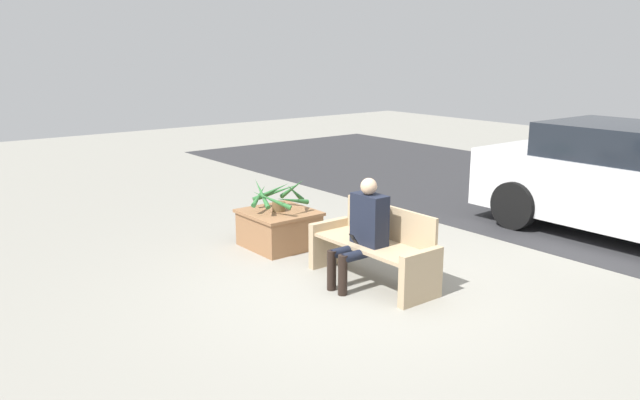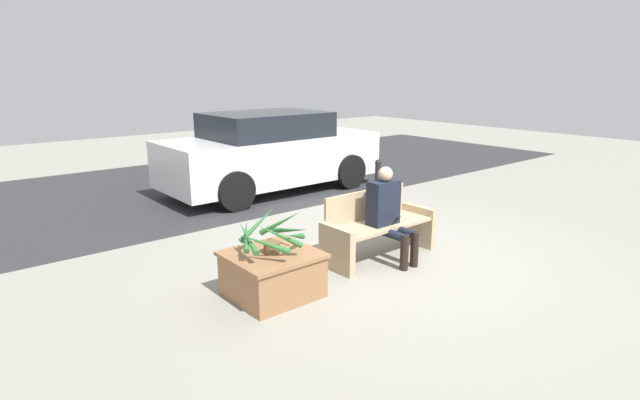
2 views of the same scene
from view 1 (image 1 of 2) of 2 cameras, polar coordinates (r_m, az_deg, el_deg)
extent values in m
plane|color=gray|center=(7.04, 4.02, -8.07)|extent=(30.00, 30.00, 0.00)
cube|color=#2D2D30|center=(11.52, 25.67, -0.78)|extent=(20.00, 6.00, 0.01)
cube|color=tan|center=(7.69, 0.89, -3.92)|extent=(0.09, 0.58, 0.56)
cube|color=tan|center=(6.64, 9.21, -6.96)|extent=(0.09, 0.58, 0.56)
cube|color=tan|center=(7.09, 4.76, -4.10)|extent=(1.43, 0.54, 0.04)
cube|color=tan|center=(7.21, 6.38, -2.05)|extent=(1.43, 0.04, 0.39)
cube|color=black|center=(6.98, 4.54, -1.77)|extent=(0.42, 0.22, 0.57)
sphere|color=tan|center=(6.87, 4.48, 1.25)|extent=(0.19, 0.19, 0.19)
cylinder|color=black|center=(6.99, 2.56, -4.62)|extent=(0.11, 0.47, 0.11)
cylinder|color=black|center=(6.86, 3.59, -5.01)|extent=(0.11, 0.47, 0.11)
cylinder|color=black|center=(6.91, 1.07, -6.45)|extent=(0.10, 0.10, 0.45)
cylinder|color=black|center=(6.77, 2.09, -6.87)|extent=(0.10, 0.10, 0.45)
cube|color=black|center=(6.88, 3.10, -3.58)|extent=(0.07, 0.09, 0.12)
cube|color=#936642|center=(8.42, -3.76, -2.64)|extent=(0.88, 0.83, 0.49)
cube|color=#936642|center=(8.36, -3.78, -1.14)|extent=(0.93, 0.88, 0.04)
cylinder|color=brown|center=(8.34, -3.79, -0.59)|extent=(0.17, 0.17, 0.13)
cone|color=#2D6B33|center=(8.11, -2.56, -0.03)|extent=(0.13, 0.56, 0.20)
cone|color=#2D6B33|center=(8.20, -2.29, 0.67)|extent=(0.32, 0.47, 0.34)
cone|color=#2D6B33|center=(8.43, -2.55, 1.07)|extent=(0.51, 0.09, 0.36)
cone|color=#2D6B33|center=(8.56, -3.89, 0.80)|extent=(0.35, 0.50, 0.23)
cone|color=#2D6B33|center=(8.54, -4.45, 0.80)|extent=(0.19, 0.55, 0.24)
cone|color=#2D6B33|center=(8.38, -5.57, 0.43)|extent=(0.41, 0.46, 0.22)
cone|color=#2D6B33|center=(8.21, -5.37, 0.63)|extent=(0.51, 0.18, 0.34)
cone|color=#2D6B33|center=(8.06, -4.46, 0.03)|extent=(0.49, 0.37, 0.24)
cube|color=silver|center=(9.69, 27.10, 0.63)|extent=(4.40, 1.80, 0.88)
cube|color=black|center=(9.63, 26.95, 4.70)|extent=(2.29, 1.66, 0.48)
cylinder|color=black|center=(9.64, 17.30, -0.48)|extent=(0.71, 0.18, 0.71)
cylinder|color=black|center=(11.14, 22.61, 0.92)|extent=(0.71, 0.18, 0.71)
camera|label=2|loc=(9.51, -36.75, 9.76)|focal=28.00mm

